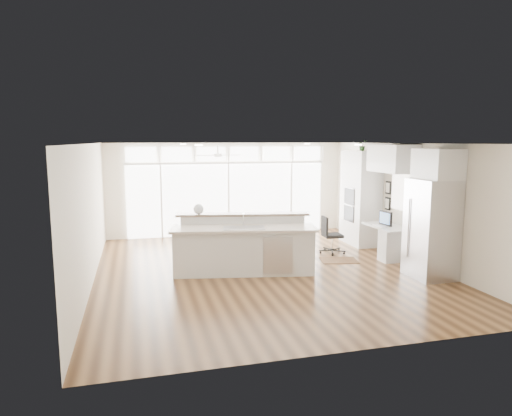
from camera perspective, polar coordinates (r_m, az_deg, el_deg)
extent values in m
cube|color=#432814|center=(9.92, 1.08, -7.78)|extent=(7.00, 8.00, 0.02)
cube|color=silver|center=(9.53, 1.13, 8.07)|extent=(7.00, 8.00, 0.02)
cube|color=beige|center=(13.49, -3.53, 2.40)|extent=(7.00, 0.04, 2.70)
cube|color=beige|center=(5.95, 11.72, -5.42)|extent=(7.00, 0.04, 2.70)
cube|color=beige|center=(9.32, -20.08, -0.79)|extent=(0.04, 8.00, 2.70)
cube|color=beige|center=(11.10, 18.77, 0.68)|extent=(0.04, 8.00, 2.70)
cube|color=white|center=(13.47, -3.47, 1.11)|extent=(5.80, 0.06, 2.08)
cube|color=white|center=(13.37, -3.52, 6.77)|extent=(5.90, 0.06, 0.40)
cube|color=white|center=(11.31, 17.81, 1.88)|extent=(0.04, 0.85, 0.85)
cube|color=white|center=(12.15, -4.80, 7.07)|extent=(1.16, 1.16, 0.32)
cube|color=white|center=(9.72, 0.80, 7.96)|extent=(3.40, 3.00, 0.02)
cube|color=silver|center=(12.48, 12.94, 1.26)|extent=(0.64, 1.20, 2.50)
cube|color=silver|center=(11.32, 16.13, -4.05)|extent=(0.72, 1.30, 0.76)
cube|color=silver|center=(11.09, 16.72, 5.95)|extent=(0.64, 1.30, 0.64)
cube|color=silver|center=(9.84, 21.09, -2.44)|extent=(0.76, 0.90, 2.00)
cube|color=silver|center=(9.73, 21.78, 5.12)|extent=(0.64, 0.90, 0.60)
cube|color=black|center=(11.85, 16.17, 1.50)|extent=(0.06, 0.22, 0.80)
cube|color=silver|center=(9.56, -1.54, -4.64)|extent=(3.17, 1.69, 1.20)
cube|color=#321D0F|center=(10.83, 10.32, -6.45)|extent=(0.94, 0.77, 0.01)
cube|color=black|center=(11.40, 9.54, -3.35)|extent=(0.50, 0.47, 0.91)
sphere|color=silver|center=(9.84, -7.19, -0.13)|extent=(0.24, 0.24, 0.22)
cube|color=black|center=(11.17, 15.90, -1.23)|extent=(0.12, 0.46, 0.38)
cube|color=white|center=(11.12, 15.10, -2.19)|extent=(0.16, 0.36, 0.02)
imported|color=#2E5725|center=(12.39, 13.14, 7.50)|extent=(0.25, 0.28, 0.22)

